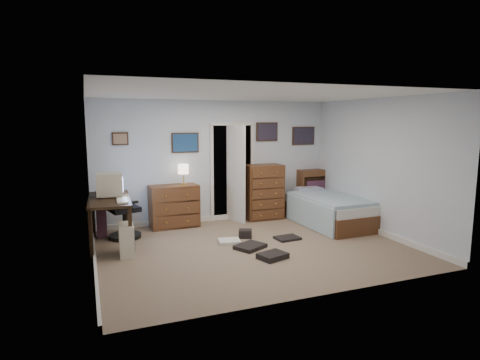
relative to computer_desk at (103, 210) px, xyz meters
name	(u,v)px	position (x,y,z in m)	size (l,w,h in m)	color
floor	(253,248)	(2.30, -0.92, -0.64)	(5.00, 4.00, 0.02)	#836C5A
computer_desk	(103,210)	(0.00, 0.00, 0.00)	(0.72, 1.45, 0.82)	black
crt_monitor	(109,185)	(0.12, 0.15, 0.39)	(0.44, 0.41, 0.39)	beige
keyboard	(122,200)	(0.28, -0.35, 0.20)	(0.16, 0.44, 0.03)	beige
pc_tower	(126,240)	(0.30, -0.55, -0.39)	(0.25, 0.47, 0.49)	beige
office_chair	(121,214)	(0.30, 0.40, -0.18)	(0.69, 0.69, 1.17)	black
media_stack	(101,215)	(-0.02, 0.59, -0.21)	(0.17, 0.17, 0.84)	maroon
low_dresser	(174,206)	(1.35, 0.85, -0.22)	(0.94, 0.47, 0.83)	#58301B
table_lamp	(183,170)	(1.55, 0.85, 0.50)	(0.22, 0.22, 0.41)	gold
doorway	(227,171)	(2.65, 1.35, 0.37)	(0.96, 1.12, 2.05)	black
tall_dresser	(263,192)	(3.27, 0.83, -0.05)	(0.79, 0.47, 1.16)	#58301B
headboard_bookcase	(320,189)	(4.76, 0.94, -0.11)	(1.10, 0.30, 0.99)	#58301B
bed	(327,210)	(4.28, -0.09, -0.33)	(1.11, 1.99, 0.64)	#58301B
wall_posters	(242,137)	(2.87, 1.05, 1.11)	(4.38, 0.04, 0.60)	#331E11
floor_clutter	(257,245)	(2.37, -0.92, -0.59)	(1.47, 1.52, 0.15)	black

